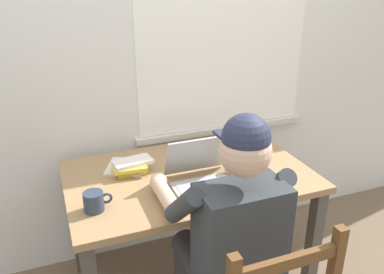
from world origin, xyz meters
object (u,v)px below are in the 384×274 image
object	(u,v)px
desk	(189,190)
coffee_mug_dark	(94,201)
laptop	(205,175)
book_stack_side	(206,149)
coffee_mug_white	(237,134)
book_stack_main	(131,166)
computer_mouse	(259,182)
seated_person	(228,232)

from	to	relation	value
desk	coffee_mug_dark	xyz separation A→B (m)	(-0.50, -0.17, 0.14)
laptop	book_stack_side	size ratio (longest dim) A/B	1.59
coffee_mug_dark	coffee_mug_white	bearing A→B (deg)	25.96
laptop	coffee_mug_dark	bearing A→B (deg)	-176.31
laptop	book_stack_main	bearing A→B (deg)	140.98
computer_mouse	book_stack_side	bearing A→B (deg)	103.87
seated_person	book_stack_side	xyz separation A→B (m)	(0.17, 0.64, 0.08)
coffee_mug_white	laptop	bearing A→B (deg)	-133.11
book_stack_side	coffee_mug_dark	bearing A→B (deg)	-152.45
coffee_mug_dark	laptop	bearing A→B (deg)	3.69
laptop	book_stack_main	distance (m)	0.39
book_stack_side	seated_person	bearing A→B (deg)	-104.81
desk	book_stack_main	size ratio (longest dim) A/B	5.82
coffee_mug_dark	computer_mouse	bearing A→B (deg)	-5.05
computer_mouse	coffee_mug_white	xyz separation A→B (m)	(0.15, 0.51, 0.03)
desk	book_stack_side	bearing A→B (deg)	46.07
laptop	computer_mouse	bearing A→B (deg)	-23.10
computer_mouse	book_stack_side	size ratio (longest dim) A/B	0.48
coffee_mug_dark	seated_person	bearing A→B (deg)	-30.58
computer_mouse	book_stack_side	xyz separation A→B (m)	(-0.10, 0.42, 0.02)
computer_mouse	coffee_mug_dark	distance (m)	0.77
desk	seated_person	xyz separation A→B (m)	(-0.00, -0.47, 0.05)
seated_person	laptop	bearing A→B (deg)	84.29
seated_person	computer_mouse	world-z (taller)	seated_person
laptop	book_stack_side	xyz separation A→B (m)	(0.14, 0.31, -0.02)
coffee_mug_white	book_stack_side	size ratio (longest dim) A/B	0.54
laptop	coffee_mug_white	bearing A→B (deg)	46.89
seated_person	coffee_mug_dark	size ratio (longest dim) A/B	9.79
seated_person	book_stack_main	size ratio (longest dim) A/B	5.82
book_stack_main	coffee_mug_dark	bearing A→B (deg)	-128.74
computer_mouse	book_stack_main	world-z (taller)	book_stack_main
desk	laptop	xyz separation A→B (m)	(0.03, -0.14, 0.15)
seated_person	coffee_mug_white	bearing A→B (deg)	60.52
laptop	coffee_mug_dark	world-z (taller)	laptop
desk	laptop	world-z (taller)	laptop
seated_person	computer_mouse	distance (m)	0.36
coffee_mug_white	coffee_mug_dark	world-z (taller)	coffee_mug_white
coffee_mug_white	book_stack_main	distance (m)	0.71
desk	computer_mouse	size ratio (longest dim) A/B	12.28
coffee_mug_white	coffee_mug_dark	bearing A→B (deg)	-154.04
desk	seated_person	size ratio (longest dim) A/B	1.00
computer_mouse	coffee_mug_dark	xyz separation A→B (m)	(-0.77, 0.07, 0.03)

